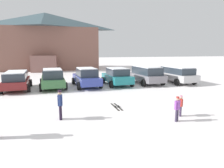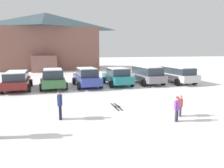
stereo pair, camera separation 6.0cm
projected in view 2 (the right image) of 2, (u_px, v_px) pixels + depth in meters
The scene contains 12 objects.
ground at pixel (119, 160), 5.97m from camera, with size 160.00×160.00×0.00m, color white.
ski_lodge at pixel (47, 41), 33.90m from camera, with size 17.57×11.01×9.35m.
parked_maroon_van at pixel (17, 80), 16.34m from camera, with size 2.40×4.35×1.52m.
parked_green_coupe at pixel (53, 78), 17.26m from camera, with size 2.39×4.88×1.65m.
parked_blue_hatchback at pixel (87, 77), 17.86m from camera, with size 2.41×4.69×1.68m.
parked_teal_hatchback at pixel (117, 76), 18.51m from camera, with size 2.39×4.13×1.62m.
parked_grey_wagon at pixel (147, 74), 19.31m from camera, with size 2.56×4.43×1.69m.
parked_silver_wagon at pixel (177, 74), 19.77m from camera, with size 2.47×4.61×1.60m.
skier_teen_in_navy_coat at pixel (60, 103), 9.33m from camera, with size 0.22×0.52×1.41m.
skier_child_in_red_jacket at pixel (181, 105), 9.81m from camera, with size 0.24×0.36×1.05m.
skier_child_in_purple_jacket at pixel (177, 108), 9.09m from camera, with size 0.36×0.30×1.16m.
pair_of_skis at pixel (117, 107), 11.49m from camera, with size 0.34×1.56×0.08m.
Camera 2 is at (-1.57, -5.27, 3.26)m, focal length 32.00 mm.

